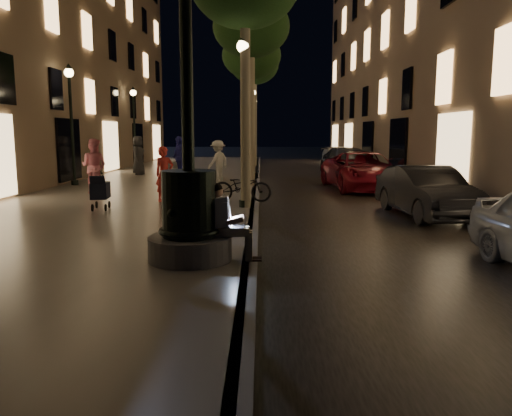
{
  "coord_description": "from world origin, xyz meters",
  "views": [
    {
      "loc": [
        0.19,
        -6.15,
        2.32
      ],
      "look_at": [
        0.1,
        3.0,
        0.93
      ],
      "focal_mm": 35.0,
      "sensor_mm": 36.0,
      "label": 1
    }
  ],
  "objects_px": {
    "lamp_curb_a": "(244,99)",
    "pedestrian_dark": "(138,155)",
    "tree_third": "(251,56)",
    "car_second": "(426,192)",
    "lamp_curb_d": "(255,120)",
    "bicycle": "(242,186)",
    "lamp_left_c": "(134,117)",
    "car_third": "(363,171)",
    "pedestrian_blue": "(179,158)",
    "lamp_curb_b": "(250,111)",
    "fountain_lamppost": "(189,200)",
    "pedestrian_white": "(218,161)",
    "pedestrian_red": "(165,174)",
    "seated_man_laptop": "(226,219)",
    "pedestrian_pink": "(94,166)",
    "stroller": "(100,191)",
    "car_rear": "(348,163)",
    "lamp_curb_c": "(253,117)",
    "tree_second": "(251,28)",
    "car_fifth": "(338,158)",
    "lamp_left_b": "(71,109)",
    "tree_far": "(255,66)"
  },
  "relations": [
    {
      "from": "car_fifth",
      "to": "pedestrian_pink",
      "type": "height_order",
      "value": "pedestrian_pink"
    },
    {
      "from": "car_rear",
      "to": "lamp_curb_b",
      "type": "bearing_deg",
      "value": -148.94
    },
    {
      "from": "pedestrian_dark",
      "to": "car_third",
      "type": "bearing_deg",
      "value": -113.67
    },
    {
      "from": "lamp_curb_b",
      "to": "pedestrian_blue",
      "type": "bearing_deg",
      "value": 171.31
    },
    {
      "from": "pedestrian_white",
      "to": "pedestrian_blue",
      "type": "height_order",
      "value": "pedestrian_blue"
    },
    {
      "from": "lamp_curb_b",
      "to": "car_third",
      "type": "xyz_separation_m",
      "value": [
        4.64,
        -1.89,
        -2.46
      ]
    },
    {
      "from": "seated_man_laptop",
      "to": "car_second",
      "type": "bearing_deg",
      "value": 47.05
    },
    {
      "from": "car_second",
      "to": "lamp_curb_d",
      "type": "bearing_deg",
      "value": 96.02
    },
    {
      "from": "car_third",
      "to": "pedestrian_pink",
      "type": "bearing_deg",
      "value": -167.7
    },
    {
      "from": "lamp_curb_c",
      "to": "pedestrian_dark",
      "type": "height_order",
      "value": "lamp_curb_c"
    },
    {
      "from": "pedestrian_pink",
      "to": "pedestrian_white",
      "type": "xyz_separation_m",
      "value": [
        3.94,
        4.58,
        -0.06
      ]
    },
    {
      "from": "lamp_curb_b",
      "to": "pedestrian_pink",
      "type": "distance_m",
      "value": 7.49
    },
    {
      "from": "seated_man_laptop",
      "to": "pedestrian_white",
      "type": "xyz_separation_m",
      "value": [
        -1.31,
        13.76,
        0.2
      ]
    },
    {
      "from": "fountain_lamppost",
      "to": "pedestrian_blue",
      "type": "distance_m",
      "value": 14.71
    },
    {
      "from": "lamp_left_c",
      "to": "bicycle",
      "type": "distance_m",
      "value": 16.65
    },
    {
      "from": "seated_man_laptop",
      "to": "stroller",
      "type": "xyz_separation_m",
      "value": [
        -3.85,
        5.45,
        -0.16
      ]
    },
    {
      "from": "lamp_left_b",
      "to": "tree_far",
      "type": "bearing_deg",
      "value": 59.11
    },
    {
      "from": "pedestrian_red",
      "to": "pedestrian_blue",
      "type": "xyz_separation_m",
      "value": [
        -0.73,
        7.32,
        0.13
      ]
    },
    {
      "from": "seated_man_laptop",
      "to": "car_third",
      "type": "distance_m",
      "value": 13.0
    },
    {
      "from": "tree_second",
      "to": "pedestrian_white",
      "type": "height_order",
      "value": "tree_second"
    },
    {
      "from": "tree_second",
      "to": "car_rear",
      "type": "height_order",
      "value": "tree_second"
    },
    {
      "from": "fountain_lamppost",
      "to": "pedestrian_dark",
      "type": "xyz_separation_m",
      "value": [
        -5.0,
        17.03,
        -0.04
      ]
    },
    {
      "from": "lamp_curb_a",
      "to": "tree_second",
      "type": "bearing_deg",
      "value": 89.05
    },
    {
      "from": "lamp_curb_a",
      "to": "pedestrian_dark",
      "type": "relative_size",
      "value": 2.47
    },
    {
      "from": "tree_third",
      "to": "car_second",
      "type": "relative_size",
      "value": 1.69
    },
    {
      "from": "lamp_curb_c",
      "to": "pedestrian_blue",
      "type": "bearing_deg",
      "value": -113.16
    },
    {
      "from": "lamp_curb_c",
      "to": "pedestrian_pink",
      "type": "height_order",
      "value": "lamp_curb_c"
    },
    {
      "from": "lamp_left_b",
      "to": "lamp_curb_b",
      "type": "bearing_deg",
      "value": 15.73
    },
    {
      "from": "stroller",
      "to": "car_second",
      "type": "relative_size",
      "value": 0.25
    },
    {
      "from": "lamp_curb_b",
      "to": "pedestrian_dark",
      "type": "relative_size",
      "value": 2.47
    },
    {
      "from": "fountain_lamppost",
      "to": "pedestrian_red",
      "type": "relative_size",
      "value": 3.06
    },
    {
      "from": "lamp_curb_a",
      "to": "lamp_curb_d",
      "type": "xyz_separation_m",
      "value": [
        0.0,
        24.0,
        0.0
      ]
    },
    {
      "from": "bicycle",
      "to": "pedestrian_dark",
      "type": "bearing_deg",
      "value": 35.8
    },
    {
      "from": "car_rear",
      "to": "pedestrian_red",
      "type": "distance_m",
      "value": 12.86
    },
    {
      "from": "stroller",
      "to": "pedestrian_blue",
      "type": "height_order",
      "value": "pedestrian_blue"
    },
    {
      "from": "lamp_left_c",
      "to": "car_second",
      "type": "xyz_separation_m",
      "value": [
        12.13,
        -16.5,
        -2.53
      ]
    },
    {
      "from": "tree_second",
      "to": "pedestrian_dark",
      "type": "bearing_deg",
      "value": 139.11
    },
    {
      "from": "lamp_curb_d",
      "to": "car_fifth",
      "type": "xyz_separation_m",
      "value": [
        5.5,
        -5.61,
        -2.55
      ]
    },
    {
      "from": "fountain_lamppost",
      "to": "pedestrian_white",
      "type": "bearing_deg",
      "value": 92.89
    },
    {
      "from": "car_rear",
      "to": "pedestrian_white",
      "type": "relative_size",
      "value": 2.98
    },
    {
      "from": "car_third",
      "to": "pedestrian_blue",
      "type": "distance_m",
      "value": 8.22
    },
    {
      "from": "car_third",
      "to": "car_fifth",
      "type": "height_order",
      "value": "car_third"
    },
    {
      "from": "fountain_lamppost",
      "to": "car_rear",
      "type": "bearing_deg",
      "value": 72.12
    },
    {
      "from": "stroller",
      "to": "car_rear",
      "type": "xyz_separation_m",
      "value": [
        8.93,
        12.19,
        0.04
      ]
    },
    {
      "from": "fountain_lamppost",
      "to": "pedestrian_white",
      "type": "distance_m",
      "value": 13.78
    },
    {
      "from": "seated_man_laptop",
      "to": "lamp_curb_a",
      "type": "bearing_deg",
      "value": 89.15
    },
    {
      "from": "tree_second",
      "to": "tree_far",
      "type": "bearing_deg",
      "value": 90.1
    },
    {
      "from": "lamp_curb_c",
      "to": "car_second",
      "type": "distance_m",
      "value": 17.44
    },
    {
      "from": "tree_second",
      "to": "lamp_curb_b",
      "type": "relative_size",
      "value": 1.54
    },
    {
      "from": "car_third",
      "to": "lamp_curb_b",
      "type": "bearing_deg",
      "value": 153.71
    }
  ]
}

